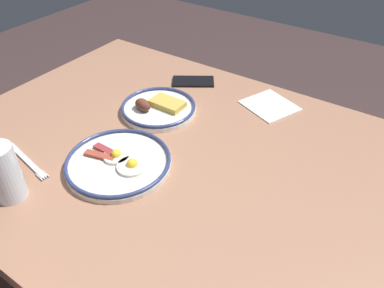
{
  "coord_description": "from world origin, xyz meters",
  "views": [
    {
      "loc": [
        -0.51,
        0.64,
        1.41
      ],
      "look_at": [
        -0.06,
        -0.02,
        0.79
      ],
      "focal_mm": 35.78,
      "sensor_mm": 36.0,
      "label": 1
    }
  ],
  "objects_px": {
    "plate_near_main": "(158,108)",
    "paper_napkin": "(270,106)",
    "plate_center_pancakes": "(119,162)",
    "fork_near": "(27,161)",
    "cell_phone": "(193,81)",
    "drinking_glass": "(5,175)"
  },
  "relations": [
    {
      "from": "fork_near",
      "to": "plate_center_pancakes",
      "type": "bearing_deg",
      "value": -149.81
    },
    {
      "from": "drinking_glass",
      "to": "plate_near_main",
      "type": "bearing_deg",
      "value": -97.14
    },
    {
      "from": "fork_near",
      "to": "drinking_glass",
      "type": "bearing_deg",
      "value": 127.5
    },
    {
      "from": "cell_phone",
      "to": "paper_napkin",
      "type": "xyz_separation_m",
      "value": [
        -0.29,
        -0.01,
        -0.0
      ]
    },
    {
      "from": "drinking_glass",
      "to": "fork_near",
      "type": "height_order",
      "value": "drinking_glass"
    },
    {
      "from": "plate_center_pancakes",
      "to": "fork_near",
      "type": "distance_m",
      "value": 0.24
    },
    {
      "from": "plate_center_pancakes",
      "to": "paper_napkin",
      "type": "bearing_deg",
      "value": -112.34
    },
    {
      "from": "plate_near_main",
      "to": "cell_phone",
      "type": "bearing_deg",
      "value": -86.61
    },
    {
      "from": "fork_near",
      "to": "plate_near_main",
      "type": "bearing_deg",
      "value": -109.41
    },
    {
      "from": "plate_center_pancakes",
      "to": "fork_near",
      "type": "height_order",
      "value": "plate_center_pancakes"
    },
    {
      "from": "plate_center_pancakes",
      "to": "paper_napkin",
      "type": "relative_size",
      "value": 1.83
    },
    {
      "from": "plate_center_pancakes",
      "to": "fork_near",
      "type": "bearing_deg",
      "value": 30.19
    },
    {
      "from": "paper_napkin",
      "to": "fork_near",
      "type": "relative_size",
      "value": 0.76
    },
    {
      "from": "cell_phone",
      "to": "fork_near",
      "type": "xyz_separation_m",
      "value": [
        0.12,
        0.6,
        -0.0
      ]
    },
    {
      "from": "drinking_glass",
      "to": "paper_napkin",
      "type": "distance_m",
      "value": 0.78
    },
    {
      "from": "plate_center_pancakes",
      "to": "fork_near",
      "type": "relative_size",
      "value": 1.38
    },
    {
      "from": "drinking_glass",
      "to": "paper_napkin",
      "type": "relative_size",
      "value": 0.95
    },
    {
      "from": "plate_center_pancakes",
      "to": "cell_phone",
      "type": "bearing_deg",
      "value": -79.39
    },
    {
      "from": "drinking_glass",
      "to": "paper_napkin",
      "type": "bearing_deg",
      "value": -115.46
    },
    {
      "from": "plate_near_main",
      "to": "paper_napkin",
      "type": "xyz_separation_m",
      "value": [
        -0.28,
        -0.22,
        -0.01
      ]
    },
    {
      "from": "plate_near_main",
      "to": "cell_phone",
      "type": "height_order",
      "value": "plate_near_main"
    },
    {
      "from": "plate_near_main",
      "to": "plate_center_pancakes",
      "type": "relative_size",
      "value": 0.85
    }
  ]
}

